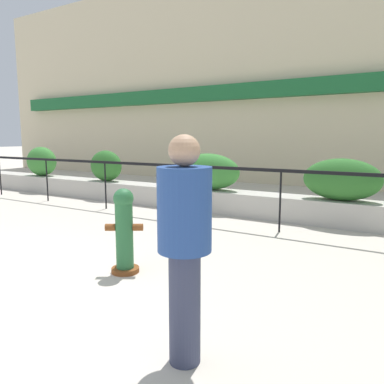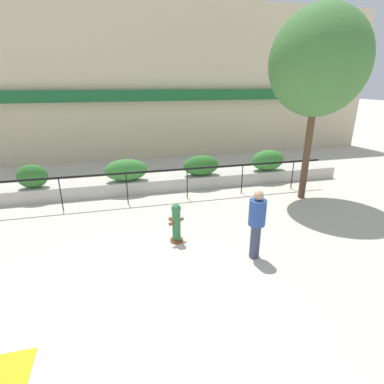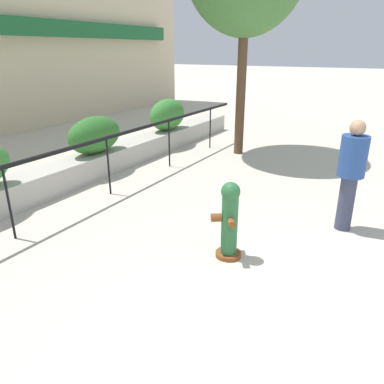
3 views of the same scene
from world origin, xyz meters
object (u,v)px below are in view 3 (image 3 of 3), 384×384
hedge_bush_3 (95,135)px  pedestrian (351,169)px  hedge_bush_4 (168,115)px  fire_hydrant (229,220)px

hedge_bush_3 → pedestrian: 5.34m
hedge_bush_4 → pedestrian: size_ratio=0.83×
pedestrian → hedge_bush_4: bearing=59.8°
hedge_bush_3 → pedestrian: bearing=-91.8°
hedge_bush_3 → fire_hydrant: (-1.85, -4.11, -0.35)m
hedge_bush_3 → fire_hydrant: size_ratio=1.35×
pedestrian → fire_hydrant: bearing=144.0°
hedge_bush_4 → fire_hydrant: 6.32m
hedge_bush_3 → hedge_bush_4: bearing=0.0°
hedge_bush_4 → fire_hydrant: size_ratio=1.32×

